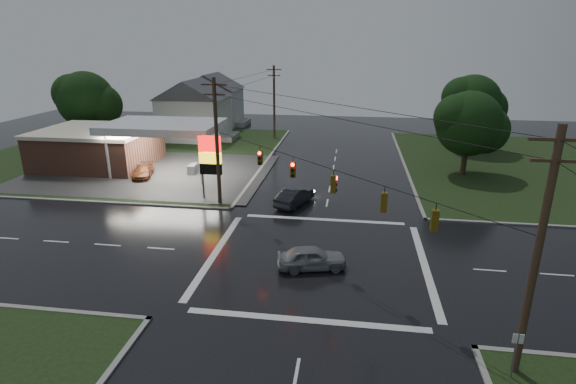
# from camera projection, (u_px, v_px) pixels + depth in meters

# --- Properties ---
(ground) EXTENTS (120.00, 120.00, 0.00)m
(ground) POSITION_uv_depth(u_px,v_px,m) (317.00, 259.00, 29.99)
(ground) COLOR black
(ground) RESTS_ON ground
(grass_nw) EXTENTS (36.00, 36.00, 0.08)m
(grass_nw) POSITION_uv_depth(u_px,v_px,m) (133.00, 153.00, 57.88)
(grass_nw) COLOR black
(grass_nw) RESTS_ON ground
(grass_ne) EXTENTS (36.00, 36.00, 0.08)m
(grass_ne) POSITION_uv_depth(u_px,v_px,m) (565.00, 169.00, 50.82)
(grass_ne) COLOR black
(grass_ne) RESTS_ON ground
(gas_station) EXTENTS (26.20, 18.00, 5.60)m
(gas_station) POSITION_uv_depth(u_px,v_px,m) (107.00, 145.00, 51.12)
(gas_station) COLOR #2D2D2D
(gas_station) RESTS_ON ground
(pylon_sign) EXTENTS (2.00, 0.35, 6.00)m
(pylon_sign) POSITION_uv_depth(u_px,v_px,m) (210.00, 157.00, 39.97)
(pylon_sign) COLOR #59595E
(pylon_sign) RESTS_ON ground
(utility_pole_nw) EXTENTS (2.20, 0.32, 11.00)m
(utility_pole_nw) POSITION_uv_depth(u_px,v_px,m) (217.00, 141.00, 38.35)
(utility_pole_nw) COLOR #382619
(utility_pole_nw) RESTS_ON ground
(utility_pole_se) EXTENTS (2.20, 0.32, 11.00)m
(utility_pole_se) POSITION_uv_depth(u_px,v_px,m) (537.00, 255.00, 17.96)
(utility_pole_se) COLOR #382619
(utility_pole_se) RESTS_ON ground
(utility_pole_n) EXTENTS (2.20, 0.32, 10.50)m
(utility_pole_n) POSITION_uv_depth(u_px,v_px,m) (274.00, 101.00, 65.14)
(utility_pole_n) COLOR #382619
(utility_pole_n) RESTS_ON ground
(traffic_signals) EXTENTS (26.87, 26.87, 1.47)m
(traffic_signals) POSITION_uv_depth(u_px,v_px,m) (320.00, 165.00, 27.89)
(traffic_signals) COLOR black
(traffic_signals) RESTS_ON ground
(house_near) EXTENTS (11.05, 8.48, 8.60)m
(house_near) POSITION_uv_depth(u_px,v_px,m) (194.00, 109.00, 65.16)
(house_near) COLOR silver
(house_near) RESTS_ON ground
(house_far) EXTENTS (11.05, 8.48, 8.60)m
(house_far) POSITION_uv_depth(u_px,v_px,m) (212.00, 99.00, 76.55)
(house_far) COLOR silver
(house_far) RESTS_ON ground
(tree_nw_behind) EXTENTS (8.93, 7.60, 10.00)m
(tree_nw_behind) POSITION_uv_depth(u_px,v_px,m) (87.00, 100.00, 60.71)
(tree_nw_behind) COLOR black
(tree_nw_behind) RESTS_ON ground
(tree_ne_near) EXTENTS (7.99, 6.80, 8.98)m
(tree_ne_near) POSITION_uv_depth(u_px,v_px,m) (470.00, 124.00, 46.91)
(tree_ne_near) COLOR black
(tree_ne_near) RESTS_ON ground
(tree_ne_far) EXTENTS (8.46, 7.20, 9.80)m
(tree_ne_far) POSITION_uv_depth(u_px,v_px,m) (473.00, 103.00, 57.55)
(tree_ne_far) COLOR black
(tree_ne_far) RESTS_ON ground
(car_north) EXTENTS (3.24, 5.02, 1.56)m
(car_north) POSITION_uv_depth(u_px,v_px,m) (295.00, 196.00, 39.64)
(car_north) COLOR black
(car_north) RESTS_ON ground
(car_crossing) EXTENTS (4.69, 2.75, 1.50)m
(car_crossing) POSITION_uv_depth(u_px,v_px,m) (312.00, 258.00, 28.53)
(car_crossing) COLOR gray
(car_crossing) RESTS_ON ground
(car_pump) EXTENTS (2.83, 4.69, 1.27)m
(car_pump) POSITION_uv_depth(u_px,v_px,m) (143.00, 172.00, 47.59)
(car_pump) COLOR #622D16
(car_pump) RESTS_ON ground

